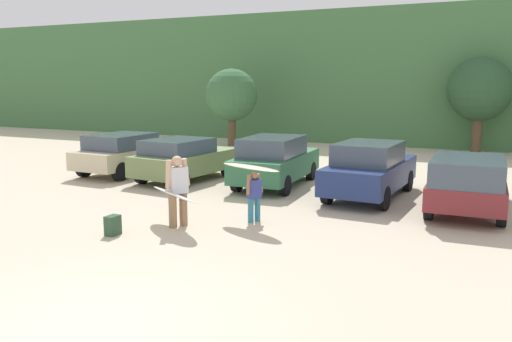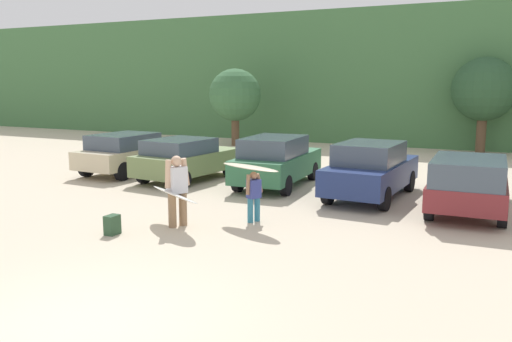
% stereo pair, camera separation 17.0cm
% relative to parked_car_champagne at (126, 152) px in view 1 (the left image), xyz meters
% --- Properties ---
extents(ground_plane, '(120.00, 120.00, 0.00)m').
position_rel_parked_car_champagne_xyz_m(ground_plane, '(7.76, -10.45, -0.81)').
color(ground_plane, beige).
extents(hillside_ridge, '(108.00, 12.00, 7.35)m').
position_rel_parked_car_champagne_xyz_m(hillside_ridge, '(7.76, 18.83, 2.86)').
color(hillside_ridge, '#427042').
rests_on(hillside_ridge, ground_plane).
extents(tree_right, '(2.80, 2.80, 4.14)m').
position_rel_parked_car_champagne_xyz_m(tree_right, '(-0.52, 9.59, 1.90)').
color(tree_right, brown).
rests_on(tree_right, ground_plane).
extents(tree_center, '(3.03, 3.03, 4.61)m').
position_rel_parked_car_champagne_xyz_m(tree_center, '(11.68, 11.89, 2.25)').
color(tree_center, brown).
rests_on(tree_center, ground_plane).
extents(parked_car_champagne, '(2.06, 4.32, 1.52)m').
position_rel_parked_car_champagne_xyz_m(parked_car_champagne, '(0.00, 0.00, 0.00)').
color(parked_car_champagne, beige).
rests_on(parked_car_champagne, ground_plane).
extents(parked_car_olive_green, '(2.31, 4.21, 1.50)m').
position_rel_parked_car_champagne_xyz_m(parked_car_olive_green, '(2.80, -0.29, -0.02)').
color(parked_car_olive_green, '#6B7F4C').
rests_on(parked_car_olive_green, ground_plane).
extents(parked_car_forest_green, '(2.04, 4.44, 1.67)m').
position_rel_parked_car_champagne_xyz_m(parked_car_forest_green, '(6.09, 0.15, 0.06)').
color(parked_car_forest_green, '#2D6642').
rests_on(parked_car_forest_green, ground_plane).
extents(parked_car_navy, '(2.01, 4.51, 1.69)m').
position_rel_parked_car_champagne_xyz_m(parked_car_navy, '(9.36, -0.29, 0.05)').
color(parked_car_navy, navy).
rests_on(parked_car_navy, ground_plane).
extents(parked_car_maroon, '(2.02, 4.68, 1.55)m').
position_rel_parked_car_champagne_xyz_m(parked_car_maroon, '(12.15, -1.00, 0.02)').
color(parked_car_maroon, maroon).
rests_on(parked_car_maroon, ground_plane).
extents(person_adult, '(0.47, 0.66, 1.72)m').
position_rel_parked_car_champagne_xyz_m(person_adult, '(5.97, -5.49, 0.16)').
color(person_adult, '#8C6B4C').
rests_on(person_adult, ground_plane).
extents(person_child, '(0.34, 0.51, 1.27)m').
position_rel_parked_car_champagne_xyz_m(person_child, '(7.44, -4.31, -0.09)').
color(person_child, teal).
rests_on(person_child, ground_plane).
extents(surfboard_white, '(2.17, 1.61, 0.32)m').
position_rel_parked_car_champagne_xyz_m(surfboard_white, '(5.98, -5.60, -0.01)').
color(surfboard_white, white).
extents(surfboard_cream, '(1.96, 1.17, 0.10)m').
position_rel_parked_car_champagne_xyz_m(surfboard_cream, '(7.40, -4.44, 0.59)').
color(surfboard_cream, beige).
extents(backpack_dropped, '(0.24, 0.34, 0.45)m').
position_rel_parked_car_champagne_xyz_m(backpack_dropped, '(5.02, -6.73, -0.59)').
color(backpack_dropped, '#2D4C33').
rests_on(backpack_dropped, ground_plane).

